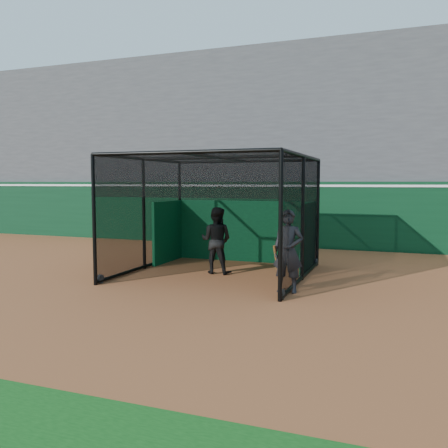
% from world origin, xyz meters
% --- Properties ---
extents(ground, '(120.00, 120.00, 0.00)m').
position_xyz_m(ground, '(0.00, 0.00, 0.00)').
color(ground, '#99532C').
rests_on(ground, ground).
extents(outfield_wall, '(50.00, 0.50, 2.50)m').
position_xyz_m(outfield_wall, '(0.00, 8.50, 1.29)').
color(outfield_wall, '#093219').
rests_on(outfield_wall, ground).
extents(grandstand, '(50.00, 7.85, 8.95)m').
position_xyz_m(grandstand, '(0.00, 12.27, 4.48)').
color(grandstand, '#4C4C4F').
rests_on(grandstand, ground).
extents(batting_cage, '(4.64, 4.78, 3.13)m').
position_xyz_m(batting_cage, '(0.14, 2.42, 1.56)').
color(batting_cage, black).
rests_on(batting_cage, ground).
extents(batter, '(0.89, 0.70, 1.80)m').
position_xyz_m(batter, '(0.05, 2.48, 0.90)').
color(batter, black).
rests_on(batter, ground).
extents(on_deck_player, '(0.68, 0.47, 1.87)m').
position_xyz_m(on_deck_player, '(2.37, 0.95, 0.93)').
color(on_deck_player, black).
rests_on(on_deck_player, ground).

